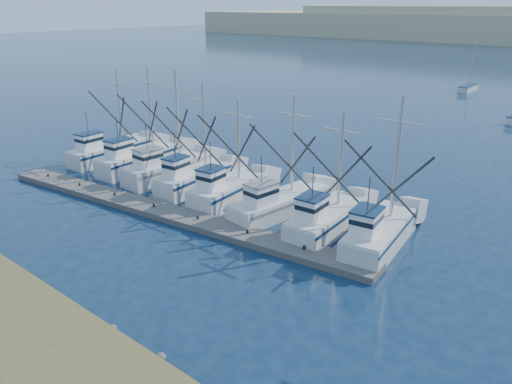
% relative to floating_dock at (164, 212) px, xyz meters
% --- Properties ---
extents(ground, '(500.00, 500.00, 0.00)m').
position_rel_floating_dock_xyz_m(ground, '(9.34, -6.33, -0.21)').
color(ground, '#0D1F3A').
rests_on(ground, ground).
extents(floating_dock, '(31.30, 5.70, 0.42)m').
position_rel_floating_dock_xyz_m(floating_dock, '(0.00, 0.00, 0.00)').
color(floating_dock, '#67625C').
rests_on(floating_dock, ground).
extents(trawler_fleet, '(31.11, 8.75, 9.03)m').
position_rel_floating_dock_xyz_m(trawler_fleet, '(-0.52, 5.01, 0.75)').
color(trawler_fleet, silver).
rests_on(trawler_fleet, ground).
extents(sailboat_far, '(1.75, 6.22, 8.10)m').
position_rel_floating_dock_xyz_m(sailboat_far, '(-1.30, 67.95, 0.29)').
color(sailboat_far, silver).
rests_on(sailboat_far, ground).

